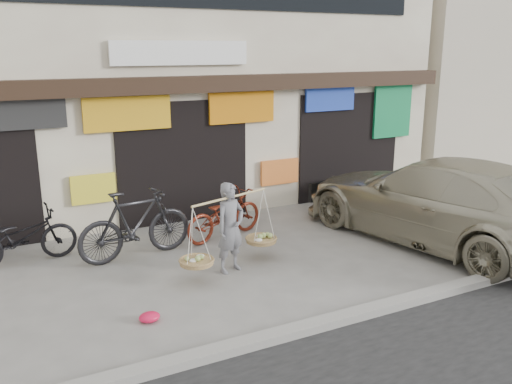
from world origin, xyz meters
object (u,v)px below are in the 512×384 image
bike_2 (224,214)px  street_vendor (230,231)px  bike_0 (21,237)px  bike_1 (135,224)px  suv (438,200)px

bike_2 → street_vendor: bearing=143.0°
bike_0 → bike_1: (1.92, -0.64, 0.15)m
street_vendor → bike_0: bearing=130.8°
bike_1 → suv: (5.62, -1.88, 0.20)m
street_vendor → bike_0: 3.80m
street_vendor → suv: (4.32, -0.51, 0.13)m
suv → bike_0: bearing=-29.0°
suv → street_vendor: bearing=-17.3°
bike_0 → bike_2: bike_0 is taller
suv → bike_1: bearing=-28.9°
bike_0 → bike_1: bike_1 is taller
street_vendor → bike_0: street_vendor is taller
street_vendor → bike_2: bearing=52.5°
bike_0 → bike_2: (3.82, -0.37, -0.01)m
bike_0 → street_vendor: bearing=-128.0°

